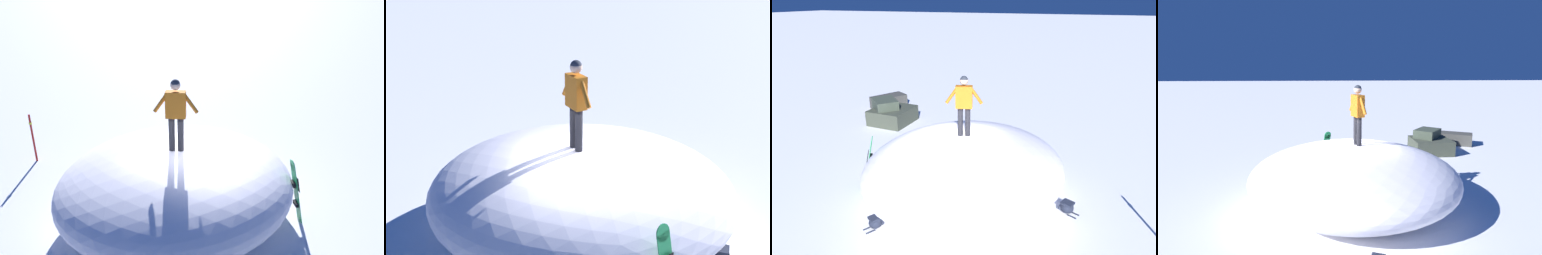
% 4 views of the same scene
% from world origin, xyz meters
% --- Properties ---
extents(ground, '(240.00, 240.00, 0.00)m').
position_xyz_m(ground, '(0.00, 0.00, 0.00)').
color(ground, white).
extents(snow_mound, '(6.79, 7.09, 1.78)m').
position_xyz_m(snow_mound, '(-0.56, -0.08, 0.89)').
color(snow_mound, white).
rests_on(snow_mound, ground).
extents(snowboarder_standing, '(0.98, 0.39, 1.65)m').
position_xyz_m(snowboarder_standing, '(-0.50, -0.19, 2.76)').
color(snowboarder_standing, black).
rests_on(snowboarder_standing, snow_mound).
extents(snowboard_primary_upright, '(0.47, 0.43, 1.67)m').
position_xyz_m(snowboard_primary_upright, '(2.13, 0.66, 0.86)').
color(snowboard_primary_upright, '#1E8C47').
rests_on(snowboard_primary_upright, ground).
extents(backpack_near, '(0.45, 0.53, 0.32)m').
position_xyz_m(backpack_near, '(0.91, 2.13, 0.16)').
color(backpack_near, '#1E2333').
rests_on(backpack_near, ground).
extents(rock_outcrop, '(3.12, 3.75, 1.07)m').
position_xyz_m(rock_outcrop, '(5.05, -4.70, 0.39)').
color(rock_outcrop, '#384235').
rests_on(rock_outcrop, ground).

